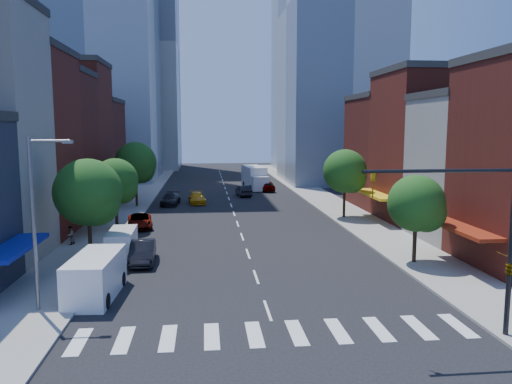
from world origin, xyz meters
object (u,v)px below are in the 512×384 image
Objects in this scene: taxi at (197,198)px; parked_car_second at (143,252)px; parked_car_third at (140,221)px; box_truck at (255,178)px; cargo_van_far at (122,243)px; traffic_car_oncoming at (243,191)px; parked_car_rear at (171,199)px; pedestrian_far at (70,235)px; parked_car_front at (96,285)px; cargo_van_near at (95,277)px; traffic_car_far at (267,186)px.

parked_car_second is at bearing -102.31° from taxi.
box_truck is at bearing 56.66° from parked_car_third.
traffic_car_oncoming is at bearing 68.60° from cargo_van_far.
box_truck reaches higher than parked_car_second.
parked_car_second is 0.96× the size of parked_car_rear.
traffic_car_oncoming reaches higher than parked_car_third.
parked_car_third is at bearing 88.71° from cargo_van_far.
pedestrian_far is at bearing 141.17° from cargo_van_far.
parked_car_second is at bearing 82.03° from parked_car_front.
traffic_car_oncoming is 0.51× the size of box_truck.
box_truck is at bearing 77.35° from cargo_van_near.
taxi is 1.04× the size of traffic_car_far.
traffic_car_oncoming is (9.90, 34.03, -0.04)m from parked_car_second.
cargo_van_near is 1.20× the size of taxi.
cargo_van_far reaches higher than traffic_car_far.
parked_car_second is 12.88m from parked_car_third.
traffic_car_oncoming is 2.94× the size of pedestrian_far.
parked_car_rear is 1.09× the size of traffic_car_oncoming.
parked_car_front is 0.79× the size of parked_car_second.
parked_car_second is 3.09× the size of pedestrian_far.
parked_car_second is at bearing -113.17° from box_truck.
parked_car_front is 0.42× the size of box_truck.
traffic_car_far is (13.64, 12.21, 0.08)m from parked_car_rear.
parked_car_rear is 0.85× the size of cargo_van_near.
pedestrian_far reaches higher than parked_car_second.
traffic_car_far is (15.64, 26.40, 0.12)m from parked_car_third.
parked_car_second is 0.82× the size of cargo_van_near.
pedestrian_far reaches higher than parked_car_rear.
parked_car_rear is 18.31m from traffic_car_far.
box_truck is (14.10, 29.52, 0.99)m from parked_car_third.
parked_car_second is 7.38m from cargo_van_near.
box_truck is at bearing 56.76° from parked_car_rear.
cargo_van_far is at bearing -116.27° from box_truck.
parked_car_rear is 1.06× the size of traffic_car_far.
cargo_van_near is (-1.79, -7.14, 0.42)m from parked_car_second.
parked_car_third is 3.14× the size of pedestrian_far.
parked_car_second reaches higher than traffic_car_oncoming.
parked_car_rear is 1.07× the size of cargo_van_far.
cargo_van_far is at bearing -97.79° from parked_car_third.
parked_car_third is at bearing 95.33° from parked_car_second.
parked_car_rear reaches higher than taxi.
traffic_car_far is at bearing 169.61° from pedestrian_far.
taxi is at bearing 63.01° from parked_car_third.
pedestrian_far is (-4.66, 3.58, -0.05)m from cargo_van_far.
traffic_car_far is 0.52× the size of box_truck.
taxi is (5.25, 15.10, 0.03)m from parked_car_third.
cargo_van_near is 35.39m from taxi.
cargo_van_near is (-2.01, -34.09, 0.48)m from parked_car_rear.
pedestrian_far is (-4.65, 12.83, -0.28)m from cargo_van_near.
cargo_van_far is at bearing -89.55° from parked_car_rear.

